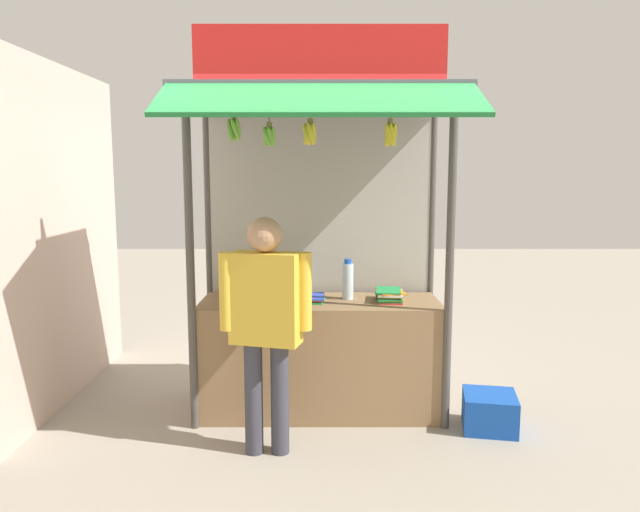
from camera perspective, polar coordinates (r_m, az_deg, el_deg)
ground_plane at (r=4.87m, az=0.00°, el=-14.50°), size 20.00×20.00×0.00m
stall_counter at (r=4.72m, az=0.00°, el=-9.55°), size 1.84×0.66×0.88m
stall_structure at (r=4.58m, az=0.00°, el=5.75°), size 2.04×1.47×2.81m
water_bottle_back_right at (r=4.62m, az=-3.25°, el=-2.57°), size 0.08×0.08×0.29m
water_bottle_front_right at (r=4.79m, az=-5.84°, el=-2.36°), size 0.07×0.07×0.26m
water_bottle_rear_center at (r=4.65m, az=2.67°, el=-2.34°), size 0.09×0.09×0.32m
water_bottle_far_right at (r=4.84m, az=-1.88°, el=-1.96°), size 0.09×0.09×0.31m
water_bottle_far_left at (r=4.75m, az=-7.31°, el=-2.17°), size 0.09×0.09×0.32m
magazine_stack_mid_left at (r=4.57m, az=-7.13°, el=-4.00°), size 0.28×0.27×0.07m
magazine_stack_front_left at (r=4.62m, az=6.67°, el=-3.76°), size 0.23×0.31×0.09m
magazine_stack_back_left at (r=4.60m, az=-0.68°, el=-4.06°), size 0.20×0.30×0.04m
banana_bunch_inner_left at (r=4.11m, az=-8.22°, el=11.95°), size 0.11×0.10×0.26m
banana_bunch_inner_right at (r=4.10m, az=6.77°, el=11.51°), size 0.09×0.10×0.30m
banana_bunch_leftmost at (r=4.07m, az=-0.99°, el=11.66°), size 0.10×0.11×0.29m
banana_bunch_rightmost at (r=4.09m, az=-4.88°, el=11.38°), size 0.10×0.10×0.30m
vendor_person at (r=3.90m, az=-5.23°, el=-5.54°), size 0.60×0.30×1.58m
plastic_crate at (r=4.66m, az=15.93°, el=-14.14°), size 0.44×0.44×0.26m
neighbour_wall at (r=5.29m, az=-24.19°, el=1.82°), size 0.20×2.40×2.71m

